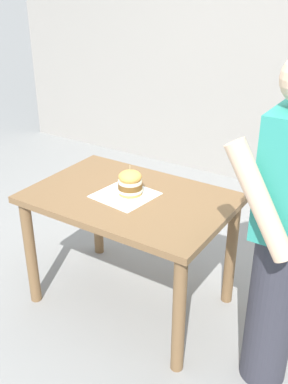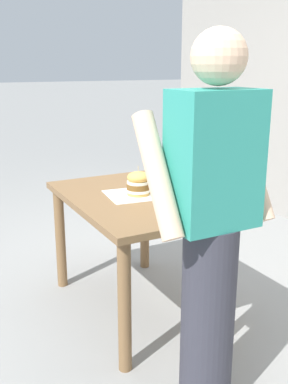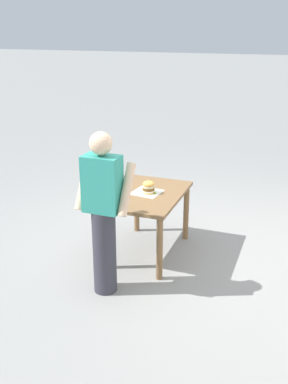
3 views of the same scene
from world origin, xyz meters
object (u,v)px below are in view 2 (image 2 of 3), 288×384
at_px(sandwich, 138,183).
at_px(pickle_spear, 146,191).
at_px(diner_across_table, 211,228).
at_px(patio_table, 137,215).

bearing_deg(sandwich, pickle_spear, -164.01).
relative_size(sandwich, diner_across_table, 0.11).
xyz_separation_m(pickle_spear, diner_across_table, (0.20, 0.96, 0.10)).
height_order(sandwich, diner_across_table, diner_across_table).
height_order(sandwich, pickle_spear, sandwich).
distance_m(patio_table, diner_across_table, 0.97).
bearing_deg(patio_table, sandwich, -157.41).
relative_size(patio_table, sandwich, 6.45).
bearing_deg(patio_table, pickle_spear, -162.68).
xyz_separation_m(patio_table, diner_across_table, (0.12, 0.93, 0.24)).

